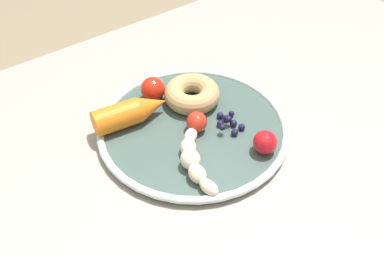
{
  "coord_description": "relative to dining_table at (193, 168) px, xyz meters",
  "views": [
    {
      "loc": [
        0.32,
        0.43,
        1.24
      ],
      "look_at": [
        0.0,
        0.0,
        0.74
      ],
      "focal_mm": 41.93,
      "sensor_mm": 36.0,
      "label": 1
    }
  ],
  "objects": [
    {
      "name": "dining_table",
      "position": [
        0.0,
        0.0,
        0.0
      ],
      "size": [
        1.26,
        0.71,
        0.73
      ],
      "color": "#9F9488",
      "rests_on": "ground_plane"
    },
    {
      "name": "plate",
      "position": [
        0.0,
        0.0,
        0.1
      ],
      "size": [
        0.31,
        0.31,
        0.02
      ],
      "color": "#425751",
      "rests_on": "dining_table"
    },
    {
      "name": "banana",
      "position": [
        0.05,
        0.07,
        0.12
      ],
      "size": [
        0.07,
        0.13,
        0.03
      ],
      "color": "beige",
      "rests_on": "plate"
    },
    {
      "name": "carrot_orange",
      "position": [
        0.07,
        -0.07,
        0.12
      ],
      "size": [
        0.13,
        0.06,
        0.04
      ],
      "color": "orange",
      "rests_on": "plate"
    },
    {
      "name": "donut",
      "position": [
        -0.04,
        -0.05,
        0.12
      ],
      "size": [
        0.11,
        0.11,
        0.03
      ],
      "primitive_type": "torus",
      "rotation": [
        0.0,
        0.0,
        2.92
      ],
      "color": "tan",
      "rests_on": "plate"
    },
    {
      "name": "blueberry_pile",
      "position": [
        -0.05,
        0.03,
        0.11
      ],
      "size": [
        0.05,
        0.06,
        0.02
      ],
      "color": "#191638",
      "rests_on": "plate"
    },
    {
      "name": "tomato_near",
      "position": [
        -0.06,
        0.11,
        0.12
      ],
      "size": [
        0.04,
        0.04,
        0.04
      ],
      "primitive_type": "sphere",
      "color": "red",
      "rests_on": "plate"
    },
    {
      "name": "tomato_mid",
      "position": [
        -0.0,
        0.01,
        0.12
      ],
      "size": [
        0.03,
        0.03,
        0.03
      ],
      "primitive_type": "sphere",
      "color": "red",
      "rests_on": "plate"
    },
    {
      "name": "tomato_far",
      "position": [
        0.01,
        -0.1,
        0.12
      ],
      "size": [
        0.04,
        0.04,
        0.04
      ],
      "primitive_type": "sphere",
      "color": "red",
      "rests_on": "plate"
    }
  ]
}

